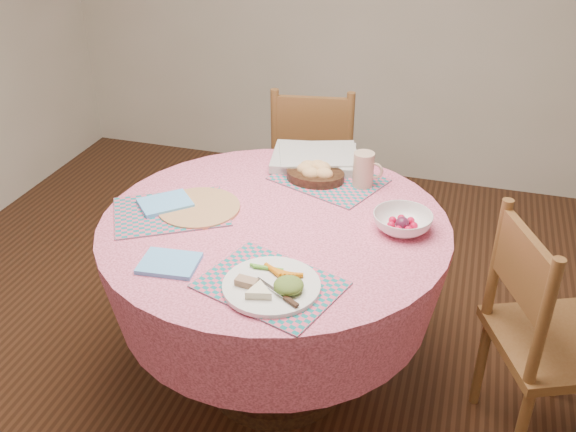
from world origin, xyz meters
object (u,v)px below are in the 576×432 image
Objects in this scene: dining_table at (275,267)px; latte_mug at (364,169)px; bread_bowl at (315,172)px; chair_right at (544,335)px; wicker_trivet at (199,208)px; fruit_bowl at (402,222)px; chair_back at (313,166)px; dinner_plate at (273,285)px.

latte_mug reaches higher than dining_table.
chair_right is at bearing -21.53° from bread_bowl.
fruit_bowl reaches higher than wicker_trivet.
dining_table is 1.37× the size of chair_right.
fruit_bowl is (0.38, -0.28, -0.01)m from bread_bowl.
wicker_trivet is at bearing -147.08° from latte_mug.
wicker_trivet is at bearing 179.23° from dining_table.
chair_back is 1.13m from fruit_bowl.
wicker_trivet is 1.30× the size of bread_bowl.
chair_right reaches higher than fruit_bowl.
bread_bowl is at bearing 144.13° from fruit_bowl.
dining_table is 4.13× the size of wicker_trivet.
dining_table is 5.39× the size of bread_bowl.
chair_back is at bearing 96.60° from dining_table.
chair_right is at bearing -0.46° from dining_table.
dinner_plate is at bearing -124.93° from fruit_bowl.
chair_right is 0.96m from dinner_plate.
wicker_trivet is 0.65m from latte_mug.
wicker_trivet is at bearing 136.36° from dinner_plate.
bread_bowl is at bearing 80.52° from dining_table.
dining_table is 5.32× the size of fruit_bowl.
dining_table is at bearing -170.89° from fruit_bowl.
chair_right is 3.94× the size of bread_bowl.
bread_bowl is (0.06, 0.35, 0.23)m from dining_table.
wicker_trivet is at bearing -135.51° from bread_bowl.
latte_mug is (0.36, -0.65, 0.34)m from chair_back.
wicker_trivet is (-0.17, -1.00, 0.27)m from chair_back.
chair_right is 1.47m from chair_back.
bread_bowl is 0.99× the size of fruit_bowl.
latte_mug reaches higher than fruit_bowl.
chair_back is at bearing 99.61° from dinner_plate.
bread_bowl is at bearing -177.87° from latte_mug.
dinner_plate is 0.75m from latte_mug.
chair_right is at bearing -0.53° from wicker_trivet.
chair_right is 6.72× the size of latte_mug.
chair_right is 1.01m from bread_bowl.
dining_table is at bearing 107.16° from dinner_plate.
dinner_plate is 0.73m from bread_bowl.
latte_mug is (-0.70, 0.36, 0.35)m from chair_right.
chair_back is at bearing 120.71° from fruit_bowl.
chair_back reaches higher than fruit_bowl.
bread_bowl is (-0.06, 0.73, 0.02)m from dinner_plate.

